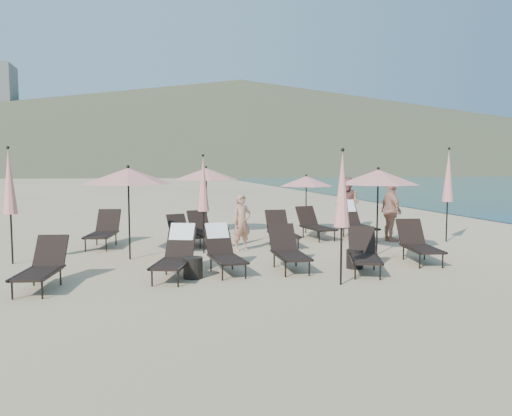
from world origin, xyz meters
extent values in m
plane|color=#D6BA8C|center=(0.00, 0.00, 0.00)|extent=(800.00, 800.00, 0.00)
cone|color=brown|center=(60.00, 300.00, 27.50)|extent=(690.00, 690.00, 55.00)
cone|color=brown|center=(190.00, 330.00, 16.00)|extent=(280.00, 280.00, 32.00)
cube|color=beige|center=(-45.00, 310.00, 19.00)|extent=(18.00, 16.00, 38.00)
cube|color=black|center=(-5.94, -0.51, 0.34)|extent=(0.78, 1.25, 0.05)
cube|color=black|center=(-5.81, 0.26, 0.63)|extent=(0.67, 0.53, 0.60)
cylinder|color=black|center=(-6.26, -0.95, 0.17)|extent=(0.03, 0.03, 0.33)
cylinder|color=black|center=(-6.10, 0.04, 0.17)|extent=(0.03, 0.03, 0.33)
cylinder|color=black|center=(-5.77, -1.03, 0.17)|extent=(0.03, 0.03, 0.33)
cylinder|color=black|center=(-5.61, -0.04, 0.17)|extent=(0.03, 0.03, 0.33)
cube|color=black|center=(-6.22, -0.42, 0.35)|extent=(0.25, 1.30, 0.04)
cube|color=black|center=(-5.64, -0.51, 0.35)|extent=(0.25, 1.30, 0.04)
cube|color=black|center=(-3.49, -0.18, 0.34)|extent=(0.95, 1.31, 0.05)
cube|color=black|center=(-3.24, 0.57, 0.63)|extent=(0.72, 0.61, 0.61)
cylinder|color=black|center=(-3.89, -0.56, 0.17)|extent=(0.04, 0.04, 0.33)
cylinder|color=black|center=(-3.57, 0.40, 0.17)|extent=(0.04, 0.04, 0.33)
cylinder|color=black|center=(-3.41, -0.72, 0.17)|extent=(0.04, 0.04, 0.33)
cylinder|color=black|center=(-3.08, 0.23, 0.17)|extent=(0.04, 0.04, 0.33)
cube|color=black|center=(-3.75, -0.04, 0.35)|extent=(0.46, 1.27, 0.04)
cube|color=black|center=(-3.20, -0.22, 0.35)|extent=(0.46, 1.27, 0.04)
cube|color=white|center=(-3.20, 0.71, 0.86)|extent=(0.59, 0.43, 0.37)
cube|color=black|center=(-2.30, 0.09, 0.33)|extent=(0.69, 1.18, 0.05)
cube|color=black|center=(-2.37, 0.85, 0.60)|extent=(0.62, 0.48, 0.58)
cylinder|color=black|center=(-2.50, -0.40, 0.16)|extent=(0.03, 0.03, 0.32)
cylinder|color=black|center=(-2.59, 0.56, 0.16)|extent=(0.03, 0.03, 0.32)
cylinder|color=black|center=(-2.01, -0.35, 0.16)|extent=(0.03, 0.03, 0.32)
cylinder|color=black|center=(-2.10, 0.61, 0.16)|extent=(0.03, 0.03, 0.32)
cube|color=black|center=(-2.58, 0.11, 0.34)|extent=(0.16, 1.26, 0.04)
cube|color=black|center=(-2.02, 0.17, 0.34)|extent=(0.16, 1.26, 0.04)
cube|color=white|center=(-2.39, 0.98, 0.83)|extent=(0.53, 0.31, 0.35)
cube|color=black|center=(-0.90, 0.09, 0.35)|extent=(0.66, 1.21, 0.05)
cube|color=black|center=(-0.87, 0.88, 0.64)|extent=(0.63, 0.47, 0.61)
cylinder|color=black|center=(-1.17, -0.39, 0.17)|extent=(0.04, 0.04, 0.34)
cylinder|color=black|center=(-1.14, 0.62, 0.17)|extent=(0.04, 0.04, 0.34)
cylinder|color=black|center=(-0.66, -0.41, 0.17)|extent=(0.04, 0.04, 0.34)
cylinder|color=black|center=(-0.62, 0.60, 0.17)|extent=(0.04, 0.04, 0.34)
cube|color=black|center=(-1.19, 0.15, 0.36)|extent=(0.09, 1.33, 0.04)
cube|color=black|center=(-0.60, 0.13, 0.36)|extent=(0.09, 1.33, 0.04)
cube|color=black|center=(0.53, -0.56, 0.34)|extent=(0.95, 1.28, 0.05)
cube|color=black|center=(0.80, 0.17, 0.62)|extent=(0.71, 0.61, 0.59)
cylinder|color=black|center=(0.14, -0.92, 0.16)|extent=(0.03, 0.03, 0.33)
cylinder|color=black|center=(0.47, 0.01, 0.16)|extent=(0.03, 0.03, 0.33)
cylinder|color=black|center=(0.61, -1.09, 0.16)|extent=(0.03, 0.03, 0.33)
cylinder|color=black|center=(0.94, -0.16, 0.16)|extent=(0.03, 0.03, 0.33)
cube|color=black|center=(0.28, -0.41, 0.35)|extent=(0.47, 1.23, 0.04)
cube|color=black|center=(0.82, -0.61, 0.35)|extent=(0.47, 1.23, 0.04)
cube|color=black|center=(2.35, 0.18, 0.35)|extent=(0.83, 1.30, 0.05)
cube|color=black|center=(2.49, 0.98, 0.65)|extent=(0.70, 0.56, 0.62)
cylinder|color=black|center=(2.00, -0.27, 0.17)|extent=(0.04, 0.04, 0.34)
cylinder|color=black|center=(2.18, 0.75, 0.17)|extent=(0.04, 0.04, 0.34)
cylinder|color=black|center=(2.52, -0.36, 0.17)|extent=(0.04, 0.04, 0.34)
cylinder|color=black|center=(2.70, 0.66, 0.17)|extent=(0.04, 0.04, 0.34)
cube|color=black|center=(2.06, 0.28, 0.36)|extent=(0.28, 1.35, 0.04)
cube|color=black|center=(2.65, 0.18, 0.36)|extent=(0.28, 1.35, 0.04)
cube|color=black|center=(-5.14, 4.20, 0.37)|extent=(0.89, 1.37, 0.05)
cube|color=black|center=(-4.97, 5.03, 0.68)|extent=(0.73, 0.60, 0.65)
cylinder|color=black|center=(-5.51, 3.73, 0.18)|extent=(0.04, 0.04, 0.36)
cylinder|color=black|center=(-5.30, 4.80, 0.18)|extent=(0.04, 0.04, 0.36)
cylinder|color=black|center=(-4.97, 3.63, 0.18)|extent=(0.04, 0.04, 0.36)
cylinder|color=black|center=(-4.76, 4.69, 0.18)|extent=(0.04, 0.04, 0.36)
cube|color=black|center=(-5.44, 4.31, 0.38)|extent=(0.32, 1.41, 0.04)
cube|color=black|center=(-4.82, 4.19, 0.38)|extent=(0.32, 1.41, 0.04)
cube|color=black|center=(-2.21, 4.00, 0.35)|extent=(0.83, 1.28, 0.05)
cube|color=black|center=(-2.36, 4.78, 0.64)|extent=(0.69, 0.56, 0.61)
cylinder|color=black|center=(-2.37, 3.46, 0.17)|extent=(0.04, 0.04, 0.34)
cylinder|color=black|center=(-2.56, 4.46, 0.17)|extent=(0.04, 0.04, 0.34)
cylinder|color=black|center=(-1.86, 3.56, 0.17)|extent=(0.04, 0.04, 0.34)
cylinder|color=black|center=(-2.06, 4.56, 0.17)|extent=(0.04, 0.04, 0.34)
cube|color=black|center=(-2.51, 3.99, 0.36)|extent=(0.29, 1.32, 0.04)
cube|color=black|center=(-1.93, 4.10, 0.36)|extent=(0.29, 1.32, 0.04)
cube|color=black|center=(-2.81, 3.85, 0.32)|extent=(0.83, 1.20, 0.05)
cube|color=black|center=(-3.00, 4.56, 0.58)|extent=(0.65, 0.54, 0.56)
cylinder|color=black|center=(-2.92, 3.36, 0.15)|extent=(0.03, 0.03, 0.31)
cylinder|color=black|center=(-3.16, 4.26, 0.15)|extent=(0.03, 0.03, 0.31)
cylinder|color=black|center=(-2.47, 3.48, 0.15)|extent=(0.03, 0.03, 0.31)
cylinder|color=black|center=(-2.71, 4.38, 0.15)|extent=(0.03, 0.03, 0.31)
cube|color=black|center=(-3.09, 3.83, 0.33)|extent=(0.35, 1.19, 0.04)
cube|color=black|center=(-2.56, 3.97, 0.33)|extent=(0.35, 1.19, 0.04)
cube|color=black|center=(-0.16, 3.15, 0.36)|extent=(0.67, 1.25, 0.05)
cube|color=black|center=(-0.13, 3.97, 0.66)|extent=(0.65, 0.48, 0.63)
cylinder|color=black|center=(-0.44, 2.64, 0.17)|extent=(0.04, 0.04, 0.35)
cylinder|color=black|center=(-0.41, 3.70, 0.17)|extent=(0.04, 0.04, 0.35)
cylinder|color=black|center=(0.10, 2.63, 0.17)|extent=(0.04, 0.04, 0.35)
cylinder|color=black|center=(0.13, 3.68, 0.17)|extent=(0.04, 0.04, 0.35)
cube|color=black|center=(-0.46, 3.21, 0.37)|extent=(0.08, 1.39, 0.04)
cube|color=black|center=(0.15, 3.19, 0.37)|extent=(0.08, 1.39, 0.04)
cube|color=black|center=(1.31, 4.30, 0.36)|extent=(0.80, 1.30, 0.05)
cube|color=black|center=(1.20, 5.11, 0.66)|extent=(0.69, 0.55, 0.63)
cylinder|color=black|center=(1.12, 3.76, 0.17)|extent=(0.04, 0.04, 0.35)
cylinder|color=black|center=(0.98, 4.79, 0.17)|extent=(0.04, 0.04, 0.35)
cylinder|color=black|center=(1.65, 3.83, 0.17)|extent=(0.04, 0.04, 0.35)
cylinder|color=black|center=(1.50, 4.87, 0.17)|extent=(0.04, 0.04, 0.35)
cube|color=black|center=(1.01, 4.30, 0.37)|extent=(0.23, 1.36, 0.04)
cube|color=black|center=(1.61, 4.39, 0.37)|extent=(0.23, 1.36, 0.04)
cube|color=black|center=(2.56, 4.02, 0.38)|extent=(0.71, 1.32, 0.05)
cube|color=black|center=(2.54, 4.90, 0.70)|extent=(0.69, 0.51, 0.68)
cylinder|color=black|center=(2.29, 3.46, 0.19)|extent=(0.04, 0.04, 0.37)
cylinder|color=black|center=(2.27, 4.59, 0.19)|extent=(0.04, 0.04, 0.37)
cylinder|color=black|center=(2.86, 3.48, 0.19)|extent=(0.04, 0.04, 0.37)
cylinder|color=black|center=(2.84, 4.60, 0.19)|extent=(0.04, 0.04, 0.37)
cube|color=black|center=(2.24, 4.06, 0.39)|extent=(0.08, 1.47, 0.04)
cube|color=black|center=(2.89, 4.08, 0.39)|extent=(0.08, 1.47, 0.04)
cube|color=white|center=(2.54, 5.05, 0.96)|extent=(0.60, 0.32, 0.41)
cylinder|color=black|center=(-4.34, 2.37, 1.08)|extent=(0.05, 0.05, 2.15)
cone|color=pink|center=(-4.34, 2.37, 2.05)|extent=(2.15, 2.15, 0.39)
sphere|color=black|center=(-4.34, 2.37, 2.27)|extent=(0.08, 0.08, 0.08)
cylinder|color=black|center=(1.87, 1.55, 1.05)|extent=(0.04, 0.04, 2.11)
cone|color=pink|center=(1.87, 1.55, 2.01)|extent=(2.11, 2.11, 0.38)
sphere|color=black|center=(1.87, 1.55, 2.23)|extent=(0.08, 0.08, 0.08)
cylinder|color=black|center=(-1.90, 6.30, 1.06)|extent=(0.04, 0.04, 2.11)
cone|color=pink|center=(-1.90, 6.30, 2.01)|extent=(2.11, 2.11, 0.38)
sphere|color=black|center=(-1.90, 6.30, 2.24)|extent=(0.08, 0.08, 0.08)
cylinder|color=black|center=(1.41, 5.79, 0.93)|extent=(0.04, 0.04, 1.85)
cone|color=pink|center=(1.41, 5.79, 1.77)|extent=(1.85, 1.85, 0.34)
sphere|color=black|center=(1.41, 5.79, 1.96)|extent=(0.07, 0.07, 0.07)
cylinder|color=black|center=(-0.32, -1.26, 0.57)|extent=(0.04, 0.04, 1.13)
cone|color=pink|center=(-0.32, -1.26, 1.85)|extent=(0.31, 0.31, 1.44)
sphere|color=black|center=(-0.32, -1.26, 2.61)|extent=(0.07, 0.07, 0.07)
cylinder|color=black|center=(4.92, 3.04, 0.61)|extent=(0.04, 0.04, 1.22)
cone|color=pink|center=(4.92, 3.04, 1.99)|extent=(0.33, 0.33, 1.55)
sphere|color=black|center=(4.92, 3.04, 2.80)|extent=(0.08, 0.08, 0.08)
cylinder|color=black|center=(-7.01, 2.40, 0.59)|extent=(0.04, 0.04, 1.18)
cone|color=pink|center=(-7.01, 2.40, 1.93)|extent=(0.32, 0.32, 1.50)
sphere|color=black|center=(-7.01, 2.40, 2.71)|extent=(0.08, 0.08, 0.08)
cylinder|color=black|center=(-2.46, 2.78, 0.56)|extent=(0.04, 0.04, 1.11)
cone|color=pink|center=(-2.46, 2.78, 1.82)|extent=(0.30, 0.30, 1.42)
sphere|color=black|center=(-2.46, 2.78, 2.56)|extent=(0.07, 0.07, 0.07)
cylinder|color=black|center=(-3.05, -0.04, 0.22)|extent=(0.40, 0.40, 0.43)
cylinder|color=black|center=(0.60, 0.10, 0.21)|extent=(0.38, 0.38, 0.42)
imported|color=tan|center=(-1.40, 2.93, 0.77)|extent=(0.65, 0.55, 1.53)
imported|color=#985A4E|center=(3.26, 6.54, 0.93)|extent=(1.10, 1.15, 1.86)
imported|color=tan|center=(3.30, 3.46, 0.92)|extent=(0.45, 1.08, 1.84)
camera|label=1|loc=(-4.12, -10.13, 2.33)|focal=35.00mm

